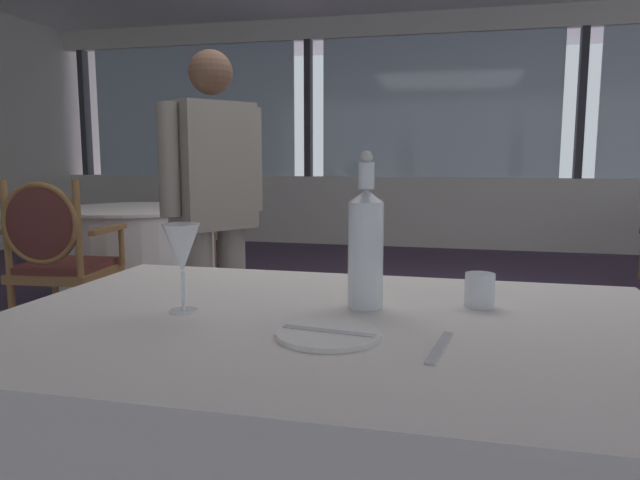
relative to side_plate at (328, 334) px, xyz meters
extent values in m
plane|color=#47384C|center=(-0.06, 1.91, -0.74)|extent=(14.66, 14.66, 0.00)
cube|color=silver|center=(-0.06, 6.14, -0.32)|extent=(10.09, 0.12, 0.85)
cube|color=silver|center=(-0.06, 6.14, 1.90)|extent=(10.09, 0.12, 0.25)
cube|color=silver|center=(-3.22, 6.16, 0.94)|extent=(2.78, 0.02, 1.66)
cube|color=#333338|center=(-4.80, 6.14, 0.94)|extent=(0.08, 0.14, 1.66)
cube|color=silver|center=(-0.06, 6.16, 0.94)|extent=(2.78, 0.02, 1.66)
cube|color=#333338|center=(-1.64, 6.14, 0.94)|extent=(0.08, 0.14, 1.66)
cube|color=#333338|center=(1.52, 6.14, 0.94)|extent=(0.08, 0.14, 1.66)
cube|color=white|center=(-0.03, 0.12, -0.02)|extent=(1.47, 1.00, 0.02)
cylinder|color=white|center=(0.00, 0.00, 0.00)|extent=(0.21, 0.21, 0.01)
cube|color=silver|center=(0.00, 0.00, 0.01)|extent=(0.19, 0.04, 0.00)
cube|color=silver|center=(0.21, -0.02, 0.00)|extent=(0.05, 0.19, 0.00)
cylinder|color=white|center=(0.03, 0.24, 0.12)|extent=(0.08, 0.08, 0.25)
cone|color=white|center=(0.03, 0.24, 0.26)|extent=(0.08, 0.08, 0.03)
cylinder|color=white|center=(0.03, 0.24, 0.30)|extent=(0.04, 0.04, 0.06)
sphere|color=silver|center=(0.03, 0.24, 0.34)|extent=(0.03, 0.03, 0.03)
cylinder|color=white|center=(-0.36, 0.11, 0.00)|extent=(0.06, 0.06, 0.00)
cylinder|color=white|center=(-0.36, 0.11, 0.04)|extent=(0.01, 0.01, 0.09)
cone|color=white|center=(-0.36, 0.11, 0.14)|extent=(0.09, 0.09, 0.11)
cylinder|color=white|center=(0.29, 0.31, 0.03)|extent=(0.07, 0.07, 0.08)
cylinder|color=white|center=(-1.96, 2.59, -0.02)|extent=(1.10, 1.10, 0.02)
cylinder|color=white|center=(-1.96, 2.59, -0.38)|extent=(1.07, 1.07, 0.72)
cube|color=olive|center=(-1.88, 1.70, -0.29)|extent=(0.50, 0.50, 0.05)
cube|color=brown|center=(-1.88, 1.70, -0.25)|extent=(0.46, 0.46, 0.04)
cylinder|color=olive|center=(-2.09, 1.88, -0.53)|extent=(0.04, 0.04, 0.43)
cylinder|color=olive|center=(-1.70, 1.92, -0.53)|extent=(0.04, 0.04, 0.43)
cylinder|color=olive|center=(-2.05, 1.48, -0.53)|extent=(0.04, 0.04, 0.43)
cylinder|color=olive|center=(-1.66, 1.52, -0.53)|extent=(0.04, 0.04, 0.43)
cylinder|color=olive|center=(-2.05, 1.48, -0.02)|extent=(0.04, 0.04, 0.50)
cylinder|color=olive|center=(-1.66, 1.52, -0.02)|extent=(0.04, 0.04, 0.50)
ellipsoid|color=brown|center=(-1.85, 1.49, 0.01)|extent=(0.39, 0.09, 0.42)
torus|color=olive|center=(-1.85, 1.49, 0.01)|extent=(0.43, 0.07, 0.43)
cube|color=olive|center=(-2.13, 1.70, -0.05)|extent=(0.07, 0.37, 0.03)
cylinder|color=olive|center=(-2.14, 1.84, -0.16)|extent=(0.03, 0.03, 0.22)
cube|color=olive|center=(-1.63, 1.75, -0.05)|extent=(0.07, 0.37, 0.03)
cylinder|color=olive|center=(-1.64, 1.89, -0.16)|extent=(0.03, 0.03, 0.22)
cube|color=olive|center=(-2.05, 3.47, -0.29)|extent=(0.50, 0.50, 0.05)
cube|color=brown|center=(-2.05, 3.47, -0.25)|extent=(0.46, 0.46, 0.04)
cylinder|color=olive|center=(-1.83, 3.29, -0.53)|extent=(0.04, 0.04, 0.43)
cylinder|color=olive|center=(-2.23, 3.25, -0.53)|extent=(0.04, 0.04, 0.43)
cylinder|color=olive|center=(-1.87, 3.69, -0.53)|extent=(0.04, 0.04, 0.43)
cylinder|color=olive|center=(-2.27, 3.65, -0.53)|extent=(0.04, 0.04, 0.43)
cylinder|color=olive|center=(-1.87, 3.69, -0.02)|extent=(0.04, 0.04, 0.50)
cylinder|color=olive|center=(-2.27, 3.65, -0.02)|extent=(0.04, 0.04, 0.50)
ellipsoid|color=brown|center=(-2.07, 3.69, 0.01)|extent=(0.39, 0.09, 0.42)
torus|color=olive|center=(-2.07, 3.69, 0.01)|extent=(0.43, 0.07, 0.43)
cube|color=olive|center=(-1.80, 3.48, -0.05)|extent=(0.07, 0.37, 0.03)
cylinder|color=olive|center=(-1.79, 3.34, -0.16)|extent=(0.03, 0.03, 0.22)
cube|color=olive|center=(-2.30, 3.43, -0.05)|extent=(0.07, 0.37, 0.03)
cylinder|color=olive|center=(-2.28, 3.29, -0.16)|extent=(0.03, 0.03, 0.22)
cylinder|color=gray|center=(-0.91, 1.34, -0.36)|extent=(0.13, 0.13, 0.76)
cylinder|color=gray|center=(-0.81, 1.49, -0.36)|extent=(0.13, 0.13, 0.76)
cube|color=gray|center=(-0.86, 1.41, 0.30)|extent=(0.37, 0.41, 0.57)
sphere|color=brown|center=(-0.86, 1.41, 0.72)|extent=(0.20, 0.20, 0.20)
cylinder|color=gray|center=(-0.98, 1.23, 0.33)|extent=(0.09, 0.09, 0.49)
cylinder|color=gray|center=(-0.73, 1.60, 0.33)|extent=(0.09, 0.09, 0.49)
camera|label=1|loc=(0.24, -1.08, 0.34)|focal=32.97mm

